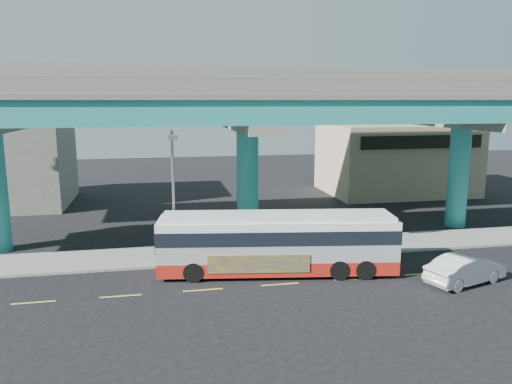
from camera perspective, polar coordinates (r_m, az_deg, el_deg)
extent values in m
plane|color=black|center=(26.55, 2.62, -10.28)|extent=(120.00, 120.00, 0.00)
cube|color=gray|center=(31.60, 0.20, -6.70)|extent=(70.00, 4.00, 0.15)
cube|color=#D8C64C|center=(26.25, -24.12, -11.46)|extent=(2.00, 0.12, 0.01)
cube|color=#D8C64C|center=(25.64, -15.20, -11.41)|extent=(2.00, 0.12, 0.01)
cube|color=#D8C64C|center=(25.65, -6.09, -11.08)|extent=(2.00, 0.12, 0.01)
cube|color=#D8C64C|center=(26.28, 2.78, -10.49)|extent=(2.00, 0.12, 0.01)
cube|color=#D8C64C|center=(27.48, 11.01, -9.73)|extent=(2.00, 0.12, 0.01)
cube|color=#D8C64C|center=(29.18, 18.39, -8.87)|extent=(2.00, 0.12, 0.01)
cube|color=#D8C64C|center=(31.30, 24.83, -8.00)|extent=(2.00, 0.12, 0.01)
cube|color=gray|center=(37.92, -26.85, 8.14)|extent=(1.80, 5.00, 1.20)
cylinder|color=teal|center=(34.11, -0.97, 0.84)|extent=(1.50, 1.50, 7.40)
cube|color=gray|center=(33.68, -0.99, 7.57)|extent=(2.00, 12.00, 0.60)
cube|color=gray|center=(37.09, -1.99, 9.22)|extent=(1.80, 5.00, 1.20)
cylinder|color=teal|center=(40.17, 22.10, 1.53)|extent=(1.50, 1.50, 7.40)
cube|color=gray|center=(39.80, 22.50, 7.23)|extent=(2.00, 12.00, 0.60)
cube|color=gray|center=(42.73, 19.96, 8.77)|extent=(1.80, 5.00, 1.20)
cube|color=teal|center=(30.21, 0.21, 9.14)|extent=(52.00, 5.00, 1.40)
cube|color=gray|center=(30.20, 0.21, 10.75)|extent=(52.00, 5.40, 0.30)
cube|color=gray|center=(27.76, 1.27, 11.91)|extent=(52.00, 0.25, 0.80)
cube|color=gray|center=(32.66, -0.69, 11.69)|extent=(52.00, 0.25, 0.80)
cube|color=teal|center=(37.09, -2.00, 11.23)|extent=(52.00, 5.00, 1.40)
cube|color=gray|center=(37.11, -2.01, 12.54)|extent=(52.00, 5.40, 0.30)
cube|color=gray|center=(34.67, -1.32, 13.60)|extent=(52.00, 0.25, 0.80)
cube|color=gray|center=(39.60, -2.62, 13.20)|extent=(52.00, 0.25, 0.80)
cube|color=tan|center=(53.20, 15.64, 3.71)|extent=(14.00, 10.00, 7.00)
cube|color=black|center=(48.54, 18.48, 5.44)|extent=(12.00, 0.25, 1.20)
cube|color=#A11D13|center=(27.74, 2.42, -8.06)|extent=(13.10, 4.68, 0.75)
cube|color=#B1B1B6|center=(27.39, 2.44, -5.73)|extent=(13.10, 4.68, 1.60)
cube|color=black|center=(27.25, 2.45, -4.65)|extent=(13.17, 4.73, 0.75)
cube|color=silver|center=(27.10, 2.45, -3.45)|extent=(13.10, 4.68, 0.43)
cube|color=silver|center=(27.03, 2.46, -2.79)|extent=(12.67, 4.37, 0.21)
cube|color=black|center=(28.56, 15.46, -4.65)|extent=(0.44, 2.46, 1.28)
cube|color=black|center=(27.51, -11.09, -5.04)|extent=(0.44, 2.46, 1.28)
cube|color=#11274D|center=(26.23, 0.33, -8.24)|extent=(5.29, 0.88, 0.96)
cylinder|color=black|center=(26.59, -7.17, -9.09)|extent=(1.11, 0.48, 1.07)
cylinder|color=black|center=(28.92, -6.77, -7.46)|extent=(1.11, 0.48, 1.07)
cylinder|color=black|center=(27.07, 9.50, -8.80)|extent=(1.11, 0.48, 1.07)
cylinder|color=black|center=(29.35, 8.51, -7.23)|extent=(1.11, 0.48, 1.07)
cylinder|color=black|center=(27.38, 12.38, -8.68)|extent=(1.11, 0.48, 1.07)
cylinder|color=black|center=(29.64, 11.17, -7.14)|extent=(1.11, 0.48, 1.07)
imported|color=silver|center=(28.33, 22.80, -8.15)|extent=(4.23, 5.49, 1.51)
cylinder|color=gray|center=(28.62, -9.40, -0.64)|extent=(0.16, 0.16, 7.61)
cylinder|color=gray|center=(27.13, -9.54, 6.42)|extent=(0.12, 2.06, 0.12)
cube|color=gray|center=(26.11, -9.46, 6.16)|extent=(0.50, 0.70, 0.18)
cylinder|color=gray|center=(31.80, 11.40, -4.50)|extent=(0.06, 0.06, 2.31)
cylinder|color=#B20A0A|center=(31.51, 11.49, -2.58)|extent=(0.75, 0.31, 0.80)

